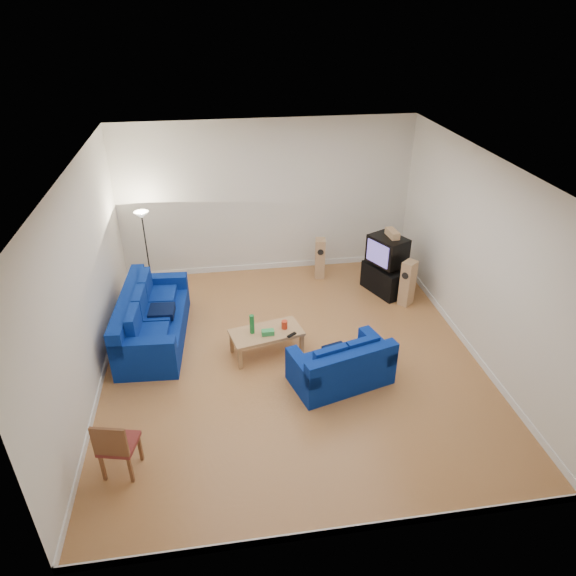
{
  "coord_description": "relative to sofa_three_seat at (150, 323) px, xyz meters",
  "views": [
    {
      "loc": [
        -1.08,
        -6.7,
        5.19
      ],
      "look_at": [
        0.0,
        0.4,
        1.1
      ],
      "focal_mm": 32.0,
      "sensor_mm": 36.0,
      "label": 1
    }
  ],
  "objects": [
    {
      "name": "room",
      "position": [
        2.31,
        -0.89,
        1.21
      ],
      "size": [
        6.01,
        6.51,
        3.21
      ],
      "color": "brown",
      "rests_on": "ground"
    },
    {
      "name": "sofa_three_seat",
      "position": [
        0.0,
        0.0,
        0.0
      ],
      "size": [
        1.14,
        2.36,
        0.89
      ],
      "rotation": [
        0.0,
        0.0,
        -1.63
      ],
      "color": "navy",
      "rests_on": "ground"
    },
    {
      "name": "sofa_loveseat",
      "position": [
        2.97,
        -1.62,
        -0.05
      ],
      "size": [
        1.65,
        1.2,
        0.74
      ],
      "rotation": [
        0.0,
        0.0,
        0.27
      ],
      "color": "navy",
      "rests_on": "ground"
    },
    {
      "name": "coffee_table",
      "position": [
        1.92,
        -0.69,
        0.04
      ],
      "size": [
        1.26,
        0.83,
        0.42
      ],
      "rotation": [
        0.0,
        0.0,
        0.23
      ],
      "color": "tan",
      "rests_on": "ground"
    },
    {
      "name": "bottle",
      "position": [
        1.69,
        -0.69,
        0.26
      ],
      "size": [
        0.11,
        0.11,
        0.33
      ],
      "primitive_type": "cylinder",
      "rotation": [
        0.0,
        0.0,
        0.6
      ],
      "color": "#197233",
      "rests_on": "coffee_table"
    },
    {
      "name": "tissue_box",
      "position": [
        1.94,
        -0.78,
        0.13
      ],
      "size": [
        0.2,
        0.11,
        0.08
      ],
      "primitive_type": "cube",
      "rotation": [
        0.0,
        0.0,
        0.02
      ],
      "color": "green",
      "rests_on": "coffee_table"
    },
    {
      "name": "red_canister",
      "position": [
        2.23,
        -0.64,
        0.16
      ],
      "size": [
        0.14,
        0.14,
        0.14
      ],
      "primitive_type": "cylinder",
      "rotation": [
        0.0,
        0.0,
        0.64
      ],
      "color": "red",
      "rests_on": "coffee_table"
    },
    {
      "name": "remote",
      "position": [
        2.32,
        -0.86,
        0.1
      ],
      "size": [
        0.17,
        0.14,
        0.02
      ],
      "primitive_type": "cube",
      "rotation": [
        0.0,
        0.0,
        0.62
      ],
      "color": "black",
      "rests_on": "coffee_table"
    },
    {
      "name": "tv_stand",
      "position": [
        4.51,
        1.01,
        -0.05
      ],
      "size": [
        0.82,
        1.04,
        0.56
      ],
      "primitive_type": "cube",
      "rotation": [
        0.0,
        0.0,
        -1.17
      ],
      "color": "black",
      "rests_on": "ground"
    },
    {
      "name": "av_receiver",
      "position": [
        4.53,
        1.0,
        0.28
      ],
      "size": [
        0.53,
        0.53,
        0.1
      ],
      "primitive_type": "cube",
      "rotation": [
        0.0,
        0.0,
        -0.83
      ],
      "color": "black",
      "rests_on": "tv_stand"
    },
    {
      "name": "television",
      "position": [
        4.48,
        0.98,
        0.59
      ],
      "size": [
        0.77,
        0.85,
        0.54
      ],
      "rotation": [
        0.0,
        0.0,
        -1.11
      ],
      "color": "black",
      "rests_on": "av_receiver"
    },
    {
      "name": "centre_speaker",
      "position": [
        4.55,
        1.0,
        0.93
      ],
      "size": [
        0.19,
        0.39,
        0.13
      ],
      "primitive_type": "cube",
      "rotation": [
        0.0,
        0.0,
        -1.48
      ],
      "color": "tan",
      "rests_on": "television"
    },
    {
      "name": "speaker_left",
      "position": [
        3.34,
        1.81,
        0.1
      ],
      "size": [
        0.24,
        0.29,
        0.86
      ],
      "rotation": [
        0.0,
        0.0,
        -0.17
      ],
      "color": "tan",
      "rests_on": "ground"
    },
    {
      "name": "speaker_right",
      "position": [
        4.76,
        0.47,
        0.12
      ],
      "size": [
        0.34,
        0.33,
        0.91
      ],
      "rotation": [
        0.0,
        0.0,
        -0.88
      ],
      "color": "tan",
      "rests_on": "ground"
    },
    {
      "name": "floor_lamp",
      "position": [
        -0.14,
        1.81,
        1.05
      ],
      "size": [
        0.29,
        0.29,
        1.67
      ],
      "color": "black",
      "rests_on": "ground"
    },
    {
      "name": "dining_chair",
      "position": [
        -0.15,
        -2.91,
        0.16
      ],
      "size": [
        0.51,
        0.51,
        0.89
      ],
      "rotation": [
        0.0,
        0.0,
        -0.23
      ],
      "color": "brown",
      "rests_on": "ground"
    }
  ]
}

